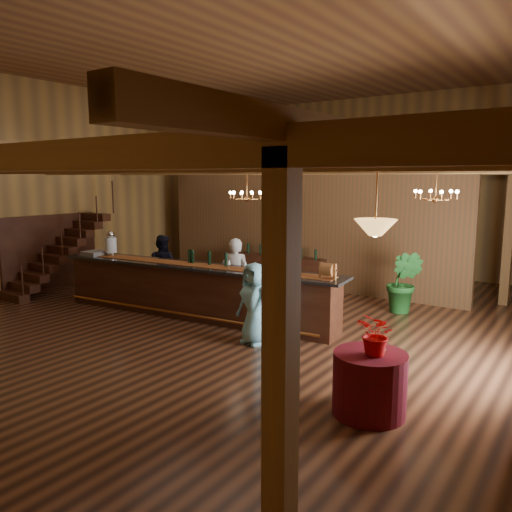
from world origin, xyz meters
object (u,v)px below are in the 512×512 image
Objects in this scene: pendant_lamp at (375,227)px; staff_second at (162,267)px; chandelier_left at (247,195)px; floor_plant at (404,282)px; backbar_shelf at (274,271)px; raffle_drum at (328,270)px; bartender at (236,277)px; guest at (254,304)px; tasting_bar at (193,290)px; round_table at (370,384)px; chandelier_right at (436,194)px; beverage_dispenser at (111,244)px.

pendant_lamp is 0.56× the size of staff_second.
chandelier_left is 0.57× the size of floor_plant.
raffle_drum is at bearing -52.41° from backbar_shelf.
chandelier_left reaches higher than floor_plant.
floor_plant is at bearing -18.29° from backbar_shelf.
bartender reaches higher than guest.
bartender is at bearing 37.28° from tasting_bar.
backbar_shelf is (-3.36, 3.36, -0.89)m from raffle_drum.
pendant_lamp is at bearing 139.40° from staff_second.
raffle_drum is (3.08, 0.27, 0.74)m from tasting_bar.
chandelier_left is at bearing 138.63° from guest.
round_table is 2.00m from pendant_lamp.
raffle_drum reaches higher than backbar_shelf.
bartender is (-4.23, 2.74, 0.45)m from round_table.
round_table is 3.12m from guest.
tasting_bar is at bearing -158.71° from chandelier_right.
floor_plant is (1.53, 3.59, -0.04)m from guest.
raffle_drum is 3.28m from chandelier_left.
pendant_lamp is 7.39m from staff_second.
raffle_drum is 3.19m from pendant_lamp.
chandelier_right is 0.53× the size of guest.
chandelier_left reaches higher than raffle_drum.
raffle_drum is 0.20× the size of bartender.
beverage_dispenser is at bearing 165.41° from pendant_lamp.
chandelier_left is at bearing -176.75° from staff_second.
beverage_dispenser is at bearing -7.42° from bartender.
bartender is at bearing 147.04° from round_table.
staff_second is at bearing 54.34° from beverage_dispenser.
round_table is 4.51m from chandelier_right.
backbar_shelf is at bearing 88.31° from tasting_bar.
tasting_bar is 8.64× the size of chandelier_right.
round_table is at bearing -52.56° from raffle_drum.
tasting_bar is at bearing -102.24° from chandelier_left.
pendant_lamp is at bearing 124.47° from bartender.
bartender reaches higher than floor_plant.
guest is at bearing 141.74° from staff_second.
beverage_dispenser is at bearing -164.19° from chandelier_right.
bartender is 1.14× the size of guest.
chandelier_right is 6.61m from staff_second.
chandelier_right is 0.89× the size of pendant_lamp.
bartender is (3.09, 0.84, -0.58)m from beverage_dispenser.
beverage_dispenser reaches higher than staff_second.
tasting_bar is 7.39× the size of round_table.
tasting_bar is 8.64× the size of chandelier_left.
raffle_drum is 0.24× the size of floor_plant.
backbar_shelf is at bearing -133.85° from staff_second.
guest is (-2.78, 1.39, 0.34)m from round_table.
bartender is at bearing 15.15° from beverage_dispenser.
backbar_shelf is (2.14, 3.83, -1.01)m from beverage_dispenser.
chandelier_right is (4.53, 1.77, 2.10)m from tasting_bar.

